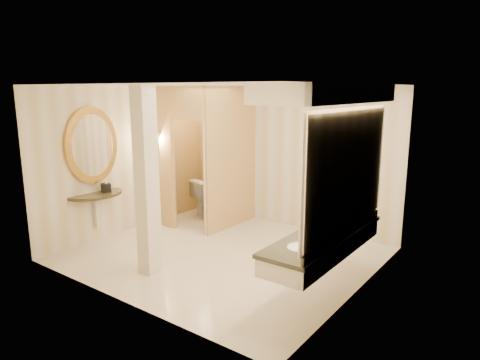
# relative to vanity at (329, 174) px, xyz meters

# --- Properties ---
(floor) EXTENTS (4.50, 4.50, 0.00)m
(floor) POSITION_rel_vanity_xyz_m (-1.98, 0.40, -1.63)
(floor) COLOR silver
(floor) RESTS_ON ground
(ceiling) EXTENTS (4.50, 4.50, 0.00)m
(ceiling) POSITION_rel_vanity_xyz_m (-1.98, 0.40, 1.07)
(ceiling) COLOR white
(ceiling) RESTS_ON wall_back
(wall_back) EXTENTS (4.50, 0.02, 2.70)m
(wall_back) POSITION_rel_vanity_xyz_m (-1.98, 2.40, -0.28)
(wall_back) COLOR silver
(wall_back) RESTS_ON floor
(wall_front) EXTENTS (4.50, 0.02, 2.70)m
(wall_front) POSITION_rel_vanity_xyz_m (-1.98, -1.60, -0.28)
(wall_front) COLOR silver
(wall_front) RESTS_ON floor
(wall_left) EXTENTS (0.02, 4.00, 2.70)m
(wall_left) POSITION_rel_vanity_xyz_m (-4.23, 0.40, -0.28)
(wall_left) COLOR silver
(wall_left) RESTS_ON floor
(wall_right) EXTENTS (0.02, 4.00, 2.70)m
(wall_right) POSITION_rel_vanity_xyz_m (0.27, 0.40, -0.28)
(wall_right) COLOR silver
(wall_right) RESTS_ON floor
(toilet_closet) EXTENTS (1.50, 1.55, 2.70)m
(toilet_closet) POSITION_rel_vanity_xyz_m (-3.11, 1.37, -0.24)
(toilet_closet) COLOR #EAC37A
(toilet_closet) RESTS_ON floor
(wall_sconce) EXTENTS (0.14, 0.14, 0.42)m
(wall_sconce) POSITION_rel_vanity_xyz_m (-3.90, 0.83, 0.10)
(wall_sconce) COLOR gold
(wall_sconce) RESTS_ON toilet_closet
(vanity) EXTENTS (0.75, 2.41, 2.09)m
(vanity) POSITION_rel_vanity_xyz_m (0.00, 0.00, 0.00)
(vanity) COLOR silver
(vanity) RESTS_ON floor
(console_shelf) EXTENTS (1.01, 1.01, 1.96)m
(console_shelf) POSITION_rel_vanity_xyz_m (-4.19, -0.41, -0.28)
(console_shelf) COLOR black
(console_shelf) RESTS_ON floor
(pillar) EXTENTS (0.25, 0.25, 2.70)m
(pillar) POSITION_rel_vanity_xyz_m (-2.43, -0.76, -0.28)
(pillar) COLOR silver
(pillar) RESTS_ON floor
(tissue_box) EXTENTS (0.19, 0.19, 0.15)m
(tissue_box) POSITION_rel_vanity_xyz_m (-4.07, -0.26, -0.68)
(tissue_box) COLOR black
(tissue_box) RESTS_ON console_shelf
(toilet) EXTENTS (0.62, 0.87, 0.80)m
(toilet) POSITION_rel_vanity_xyz_m (-3.58, 1.96, -1.23)
(toilet) COLOR white
(toilet) RESTS_ON floor
(soap_bottle_a) EXTENTS (0.08, 0.08, 0.15)m
(soap_bottle_a) POSITION_rel_vanity_xyz_m (-0.05, -0.42, -0.68)
(soap_bottle_a) COLOR beige
(soap_bottle_a) RESTS_ON vanity
(soap_bottle_b) EXTENTS (0.10, 0.10, 0.12)m
(soap_bottle_b) POSITION_rel_vanity_xyz_m (-0.04, -0.15, -0.69)
(soap_bottle_b) COLOR silver
(soap_bottle_b) RESTS_ON vanity
(soap_bottle_c) EXTENTS (0.09, 0.09, 0.22)m
(soap_bottle_c) POSITION_rel_vanity_xyz_m (-0.07, -0.01, -0.64)
(soap_bottle_c) COLOR #C6B28C
(soap_bottle_c) RESTS_ON vanity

